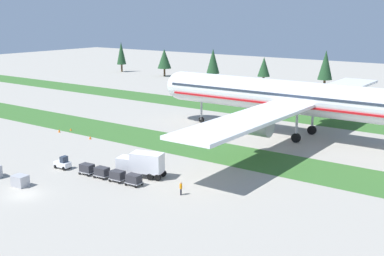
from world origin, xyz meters
TOP-DOWN VIEW (x-y plane):
  - ground_plane at (0.00, 0.00)m, footprint 400.00×400.00m
  - grass_strip_near at (0.00, 31.54)m, footprint 320.00×11.22m
  - grass_strip_far at (0.00, 65.97)m, footprint 320.00×11.22m
  - airliner at (14.82, 48.77)m, footprint 59.14×72.56m
  - baggage_tug at (-4.79, 10.16)m, footprint 2.67×1.45m
  - cargo_dolly_lead at (0.22, 10.46)m, footprint 2.29×1.63m
  - cargo_dolly_second at (3.12, 10.63)m, footprint 2.29×1.63m
  - cargo_dolly_third at (6.01, 10.81)m, footprint 2.29×1.63m
  - cargo_dolly_fourth at (8.91, 10.98)m, footprint 2.29×1.63m
  - catering_truck at (7.24, 14.40)m, footprint 7.32×4.19m
  - ground_crew_marshaller at (16.22, 11.93)m, footprint 0.36×0.50m
  - ground_crew_loader at (2.26, 16.52)m, footprint 0.45×0.39m
  - uld_container_2 at (-3.33, 1.73)m, footprint 2.16×1.81m
  - taxiway_marker_0 at (-14.77, 24.76)m, footprint 0.44×0.44m
  - taxiway_marker_1 at (-23.70, 24.85)m, footprint 0.44×0.44m
  - taxiway_marker_2 at (-23.06, 27.23)m, footprint 0.44×0.44m
  - distant_tree_line at (5.38, 104.88)m, footprint 173.66×9.09m

SIDE VIEW (x-z plane):
  - ground_plane at x=0.00m, z-range 0.00..0.00m
  - grass_strip_near at x=0.00m, z-range 0.00..0.01m
  - grass_strip_far at x=0.00m, z-range 0.00..0.01m
  - taxiway_marker_2 at x=-23.06m, z-range 0.00..0.48m
  - taxiway_marker_0 at x=-14.77m, z-range 0.00..0.68m
  - taxiway_marker_1 at x=-23.70m, z-range 0.00..0.68m
  - uld_container_2 at x=-3.33m, z-range 0.00..1.51m
  - baggage_tug at x=-4.79m, z-range -0.17..1.80m
  - cargo_dolly_lead at x=0.22m, z-range 0.14..1.69m
  - cargo_dolly_second at x=3.12m, z-range 0.14..1.69m
  - cargo_dolly_third at x=6.01m, z-range 0.14..1.69m
  - cargo_dolly_fourth at x=8.91m, z-range 0.14..1.69m
  - ground_crew_marshaller at x=16.22m, z-range 0.08..1.82m
  - ground_crew_loader at x=2.26m, z-range 0.08..1.82m
  - catering_truck at x=7.24m, z-range 0.16..3.74m
  - distant_tree_line at x=5.38m, z-range 1.12..13.17m
  - airliner at x=14.82m, z-range -2.98..18.04m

